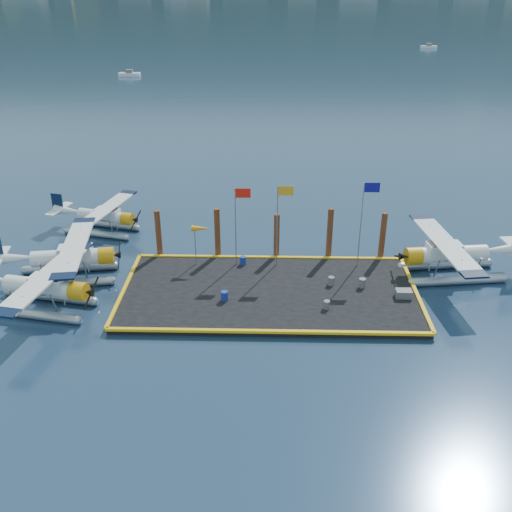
{
  "coord_description": "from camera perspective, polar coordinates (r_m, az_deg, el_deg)",
  "views": [
    {
      "loc": [
        -0.05,
        -33.9,
        20.07
      ],
      "look_at": [
        -0.98,
        2.0,
        2.02
      ],
      "focal_mm": 40.0,
      "sensor_mm": 36.0,
      "label": 1
    }
  ],
  "objects": [
    {
      "name": "piling_3",
      "position": [
        43.43,
        7.37,
        2.09
      ],
      "size": [
        0.44,
        0.44,
        4.3
      ],
      "primitive_type": "cylinder",
      "color": "#4D2516",
      "rests_on": "ground"
    },
    {
      "name": "seaplane_a",
      "position": [
        39.48,
        -20.46,
        -3.16
      ],
      "size": [
        9.12,
        9.96,
        3.52
      ],
      "rotation": [
        0.0,
        0.0,
        -1.76
      ],
      "color": "#9A9FA8",
      "rests_on": "ground"
    },
    {
      "name": "windsock",
      "position": [
        41.59,
        -5.52,
        2.67
      ],
      "size": [
        1.4,
        0.44,
        3.12
      ],
      "color": "gray",
      "rests_on": "dock"
    },
    {
      "name": "seaplane_b",
      "position": [
        42.79,
        -18.04,
        -0.35
      ],
      "size": [
        9.22,
        10.14,
        3.58
      ],
      "rotation": [
        0.0,
        0.0,
        -1.43
      ],
      "color": "#9A9FA8",
      "rests_on": "ground"
    },
    {
      "name": "piling_1",
      "position": [
        43.4,
        -3.88,
        2.16
      ],
      "size": [
        0.44,
        0.44,
        4.2
      ],
      "primitive_type": "cylinder",
      "color": "#4D2516",
      "rests_on": "ground"
    },
    {
      "name": "seaplane_c",
      "position": [
        49.88,
        -14.93,
        3.7
      ],
      "size": [
        8.03,
        8.68,
        3.08
      ],
      "rotation": [
        0.0,
        0.0,
        -1.82
      ],
      "color": "#9A9FA8",
      "rests_on": "ground"
    },
    {
      "name": "piling_4",
      "position": [
        44.09,
        12.53,
        1.82
      ],
      "size": [
        0.44,
        0.44,
        4.0
      ],
      "primitive_type": "cylinder",
      "color": "#4D2516",
      "rests_on": "ground"
    },
    {
      "name": "drum_5",
      "position": [
        42.45,
        -1.31,
        -0.45
      ],
      "size": [
        0.44,
        0.44,
        0.62
      ],
      "primitive_type": "cylinder",
      "color": "navy",
      "rests_on": "dock"
    },
    {
      "name": "piling_2",
      "position": [
        43.3,
        2.07,
        1.86
      ],
      "size": [
        0.44,
        0.44,
        3.8
      ],
      "primitive_type": "cylinder",
      "color": "#4D2516",
      "rests_on": "ground"
    },
    {
      "name": "drum_1",
      "position": [
        37.29,
        7.09,
        -4.86
      ],
      "size": [
        0.41,
        0.41,
        0.58
      ],
      "primitive_type": "cylinder",
      "color": "#545459",
      "rests_on": "dock"
    },
    {
      "name": "seaplane_d",
      "position": [
        43.28,
        18.69,
        -0.06
      ],
      "size": [
        9.53,
        10.51,
        3.72
      ],
      "rotation": [
        0.0,
        0.0,
        1.7
      ],
      "color": "#9A9FA8",
      "rests_on": "ground"
    },
    {
      "name": "crate",
      "position": [
        39.53,
        14.54,
        -3.66
      ],
      "size": [
        1.06,
        0.7,
        0.53
      ],
      "primitive_type": "cube",
      "color": "#545459",
      "rests_on": "dock"
    },
    {
      "name": "dock",
      "position": [
        39.3,
        1.35,
        -3.69
      ],
      "size": [
        20.0,
        10.0,
        0.4
      ],
      "primitive_type": "cube",
      "color": "black",
      "rests_on": "ground"
    },
    {
      "name": "drum_4",
      "position": [
        40.08,
        10.57,
        -2.67
      ],
      "size": [
        0.47,
        0.47,
        0.66
      ],
      "primitive_type": "cylinder",
      "color": "#545459",
      "rests_on": "dock"
    },
    {
      "name": "flagpole_yellow",
      "position": [
        40.79,
        2.43,
        4.24
      ],
      "size": [
        1.14,
        0.08,
        6.2
      ],
      "color": "gray",
      "rests_on": "dock"
    },
    {
      "name": "dock_bumpers",
      "position": [
        39.15,
        1.36,
        -3.33
      ],
      "size": [
        20.25,
        10.25,
        0.18
      ],
      "primitive_type": null,
      "color": "#F1B40E",
      "rests_on": "dock"
    },
    {
      "name": "flagpole_red",
      "position": [
        40.89,
        -1.78,
        4.14
      ],
      "size": [
        1.14,
        0.08,
        6.0
      ],
      "color": "gray",
      "rests_on": "dock"
    },
    {
      "name": "piling_0",
      "position": [
        44.08,
        -9.71,
        2.08
      ],
      "size": [
        0.44,
        0.44,
        4.0
      ],
      "primitive_type": "cylinder",
      "color": "#4D2516",
      "rests_on": "ground"
    },
    {
      "name": "flagpole_blue",
      "position": [
        41.28,
        10.81,
        4.31
      ],
      "size": [
        1.14,
        0.08,
        6.5
      ],
      "color": "gray",
      "rests_on": "dock"
    },
    {
      "name": "ground",
      "position": [
        39.4,
        1.35,
        -3.94
      ],
      "size": [
        4000.0,
        4000.0,
        0.0
      ],
      "primitive_type": "plane",
      "color": "#182848",
      "rests_on": "ground"
    },
    {
      "name": "drum_2",
      "position": [
        40.06,
        7.52,
        -2.48
      ],
      "size": [
        0.43,
        0.43,
        0.6
      ],
      "primitive_type": "cylinder",
      "color": "#545459",
      "rests_on": "dock"
    },
    {
      "name": "drum_3",
      "position": [
        37.93,
        -3.17,
        -4.01
      ],
      "size": [
        0.47,
        0.47,
        0.67
      ],
      "primitive_type": "cylinder",
      "color": "navy",
      "rests_on": "dock"
    }
  ]
}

